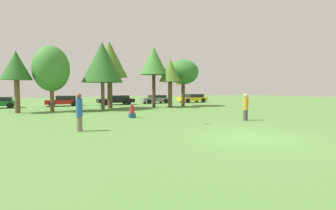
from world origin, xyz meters
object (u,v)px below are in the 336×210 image
Objects in this scene: parked_car_yellow at (193,98)px; parked_car_grey at (156,99)px; frisbee at (178,85)px; bystander_sitting at (132,112)px; tree_0 at (16,66)px; tree_4 at (154,61)px; tree_1 at (51,69)px; person_thrower at (79,112)px; tree_3 at (109,60)px; parked_car_red at (63,101)px; tree_6 at (183,72)px; tree_2 at (102,62)px; person_catcher at (246,107)px; parked_car_black at (116,100)px; tree_5 at (170,71)px.

parked_car_grey is at bearing -4.84° from parked_car_yellow.
frisbee is 0.07× the size of parked_car_grey.
bystander_sitting is 0.19× the size of tree_0.
tree_4 is (4.58, 12.68, 2.82)m from frisbee.
parked_car_grey is at bearing 24.34° from tree_0.
parked_car_grey is at bearing 27.79° from tree_1.
tree_3 reaches higher than person_thrower.
bystander_sitting is 15.59m from parked_car_red.
tree_0 reaches higher than parked_car_grey.
bystander_sitting is 0.22× the size of parked_car_yellow.
parked_car_red is at bearing 151.10° from tree_6.
tree_6 is 1.31× the size of parked_car_grey.
frisbee is 0.05× the size of tree_6.
parked_car_grey is at bearing 58.78° from bystander_sitting.
tree_0 is at bearing 109.05° from person_thrower.
tree_2 is at bearing -126.11° from tree_3.
bystander_sitting is at bearing -60.34° from tree_1.
tree_0 reaches higher than frisbee.
person_thrower is at bearing 56.28° from parked_car_grey.
person_catcher is 14.21m from tree_6.
tree_0 is at bearing -170.90° from tree_3.
bystander_sitting is at bearing 78.04° from parked_car_black.
tree_0 is at bearing 178.19° from tree_2.
tree_1 is 0.88× the size of tree_4.
tree_6 reaches higher than frisbee.
parked_car_grey is at bearing 92.62° from tree_6.
parked_car_grey is (9.37, 7.65, -3.94)m from tree_2.
tree_3 is 8.66m from tree_6.
parked_car_red is at bearing 91.00° from person_thrower.
person_thrower is 12.87m from tree_2.
tree_3 is 8.52m from parked_car_red.
frisbee is at bearing 84.07° from parked_car_black.
person_thrower is at bearing 87.26° from parked_car_red.
parked_car_black is (6.28, -0.51, 0.01)m from parked_car_red.
tree_6 is 9.03m from parked_car_yellow.
tree_4 reaches higher than tree_6.
person_catcher is at bearing -40.12° from bystander_sitting.
parked_car_black is at bearing 40.64° from tree_1.
bystander_sitting is at bearing 44.84° from parked_car_yellow.
tree_6 is at bearing 2.07° from tree_4.
parked_car_yellow is at bearing 175.16° from parked_car_grey.
frisbee reaches higher than parked_car_yellow.
tree_1 reaches higher than tree_6.
bystander_sitting is at bearing -96.18° from tree_3.
bystander_sitting is 11.17m from tree_0.
tree_0 is at bearing 178.16° from tree_5.
tree_4 is at bearing 110.14° from parked_car_black.
tree_1 is 0.90× the size of tree_2.
tree_5 is at bearing 117.91° from parked_car_black.
parked_car_red is (-8.69, 20.22, -0.24)m from person_catcher.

